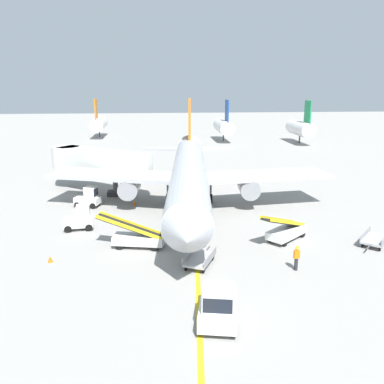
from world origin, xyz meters
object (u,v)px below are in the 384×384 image
Objects in this scene: safety_cone_nose_right at (201,217)px; baggage_cart_loaded at (200,259)px; ground_crew_marshaller at (296,257)px; safety_cone_wingtip_left at (50,259)px; jet_bridge at (93,161)px; belt_loader_forward_hold at (137,237)px; belt_loader_aft_hold at (286,230)px; safety_cone_wingtip_right at (204,220)px; baggage_tug_by_cargo_door at (89,198)px; safety_cone_tail_area at (119,221)px; pushback_tug at (218,305)px; safety_cone_nose_left at (135,203)px; baggage_tug_near_wing at (80,219)px; baggage_cart_empty_trailing at (375,239)px; airliner at (189,174)px.

baggage_cart_loaded is at bearing -97.07° from safety_cone_nose_right.
safety_cone_wingtip_left is at bearing 170.31° from ground_crew_marshaller.
jet_bridge is 17.96m from belt_loader_forward_hold.
jet_bridge is 2.27× the size of belt_loader_forward_hold.
safety_cone_nose_right is at bearing 137.43° from belt_loader_aft_hold.
ground_crew_marshaller is 3.86× the size of safety_cone_wingtip_right.
baggage_tug_by_cargo_door is 6.08× the size of safety_cone_wingtip_right.
belt_loader_forward_hold is at bearing -71.57° from safety_cone_tail_area.
safety_cone_wingtip_left is (-10.17, 1.44, -0.25)m from baggage_cart_loaded.
belt_loader_forward_hold is 5.62m from baggage_cart_loaded.
pushback_tug is 8.86× the size of safety_cone_nose_right.
jet_bridge is 6.89× the size of ground_crew_marshaller.
ground_crew_marshaller is 19.53m from safety_cone_nose_left.
baggage_tug_near_wing is at bearing 148.96° from ground_crew_marshaller.
jet_bridge is 6.57m from baggage_tug_by_cargo_door.
belt_loader_forward_hold reaches higher than baggage_cart_empty_trailing.
safety_cone_wingtip_left is (-10.34, 8.36, -0.77)m from pushback_tug.
belt_loader_aft_hold is 10.51× the size of safety_cone_tail_area.
baggage_cart_empty_trailing is at bearing -33.44° from safety_cone_nose_left.
baggage_tug_by_cargo_door is 12.05m from belt_loader_forward_hold.
safety_cone_tail_area is at bearing 111.45° from pushback_tug.
airliner is at bearing -6.22° from baggage_tug_by_cargo_door.
belt_loader_forward_hold is 11.72× the size of safety_cone_nose_right.
safety_cone_wingtip_left is at bearing -148.00° from safety_cone_wingtip_right.
jet_bridge is 29.26m from pushback_tug.
ground_crew_marshaller is at bearing -153.86° from baggage_cart_empty_trailing.
belt_loader_forward_hold is 3.03× the size of ground_crew_marshaller.
baggage_cart_empty_trailing is (13.53, 9.23, -0.53)m from pushback_tug.
belt_loader_forward_hold is at bearing -86.50° from safety_cone_nose_left.
safety_cone_nose_left is (-18.66, 12.32, -0.25)m from baggage_cart_empty_trailing.
belt_loader_forward_hold is (-4.77, -9.80, -2.64)m from airliner.
ground_crew_marshaller is at bearing -64.22° from safety_cone_wingtip_right.
safety_cone_wingtip_left is 1.00× the size of safety_cone_wingtip_right.
baggage_tug_by_cargo_door is at bearing 92.37° from baggage_tug_near_wing.
safety_cone_tail_area is at bearing -72.70° from jet_bridge.
baggage_cart_empty_trailing is 13.86m from safety_cone_wingtip_right.
safety_cone_wingtip_left is at bearing -118.24° from safety_cone_tail_area.
jet_bridge reaches higher than safety_cone_wingtip_right.
belt_loader_aft_hold is 1.40× the size of baggage_cart_empty_trailing.
airliner reaches higher than safety_cone_tail_area.
airliner is at bearing -12.67° from safety_cone_nose_left.
safety_cone_nose_right is 1.00× the size of safety_cone_tail_area.
safety_cone_wingtip_left is 8.61m from safety_cone_tail_area.
ground_crew_marshaller is at bearing -65.26° from safety_cone_nose_right.
safety_cone_nose_right is (0.72, -3.86, -3.20)m from airliner.
baggage_cart_loaded is (-0.47, -13.42, -2.95)m from airliner.
safety_cone_nose_right is 1.00× the size of safety_cone_wingtip_right.
baggage_cart_empty_trailing is 1.95× the size of ground_crew_marshaller.
baggage_tug_by_cargo_door is 11.76m from safety_cone_nose_right.
safety_cone_nose_right is (1.19, 9.55, -0.25)m from baggage_cart_loaded.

